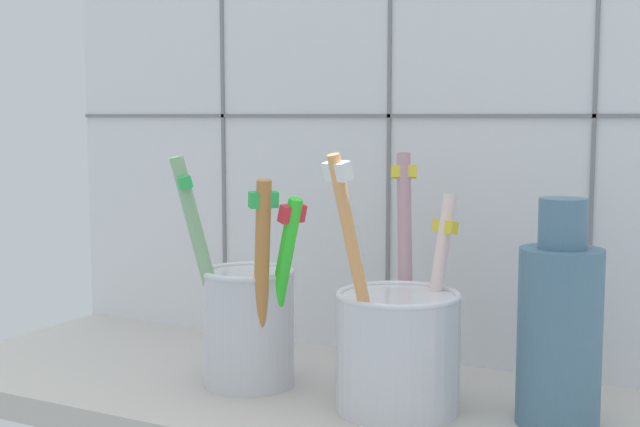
% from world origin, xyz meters
% --- Properties ---
extents(counter_slab, '(0.64, 0.22, 0.02)m').
position_xyz_m(counter_slab, '(0.00, 0.00, 0.01)').
color(counter_slab, '#BCB7AD').
rests_on(counter_slab, ground).
extents(tile_wall_back, '(0.64, 0.02, 0.45)m').
position_xyz_m(tile_wall_back, '(-0.00, 0.12, 0.22)').
color(tile_wall_back, white).
rests_on(tile_wall_back, ground).
extents(toothbrush_cup_left, '(0.10, 0.08, 0.17)m').
position_xyz_m(toothbrush_cup_left, '(-0.06, -0.01, 0.07)').
color(toothbrush_cup_left, silver).
rests_on(toothbrush_cup_left, counter_slab).
extents(toothbrush_cup_right, '(0.08, 0.14, 0.17)m').
position_xyz_m(toothbrush_cup_right, '(0.06, -0.01, 0.06)').
color(toothbrush_cup_right, silver).
rests_on(toothbrush_cup_right, counter_slab).
extents(ceramic_vase, '(0.05, 0.05, 0.15)m').
position_xyz_m(ceramic_vase, '(0.16, 0.01, 0.08)').
color(ceramic_vase, slate).
rests_on(ceramic_vase, counter_slab).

